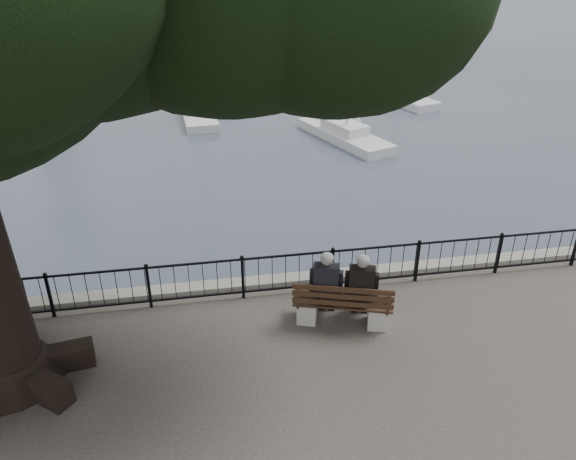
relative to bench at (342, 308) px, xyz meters
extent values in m
cube|color=gray|center=(-0.90, 1.77, -0.87)|extent=(200.00, 0.40, 1.20)
cube|color=black|center=(-0.90, 1.27, 0.61)|extent=(22.00, 0.04, 0.04)
cube|color=black|center=(-0.90, 1.27, -0.22)|extent=(22.00, 0.04, 0.04)
cube|color=#A4A39F|center=(-0.68, 0.26, -0.14)|extent=(0.52, 0.59, 0.46)
cube|color=#A4A39F|center=(0.70, -0.18, -0.14)|extent=(0.52, 0.59, 0.46)
cube|color=black|center=(0.01, 0.04, 0.13)|extent=(2.08, 1.13, 0.04)
cube|color=black|center=(-0.08, -0.24, 0.47)|extent=(1.92, 0.64, 0.45)
cube|color=black|center=(-0.32, 0.16, 0.26)|extent=(0.48, 0.44, 0.27)
cube|color=black|center=(-0.35, 0.04, 0.69)|extent=(0.55, 0.40, 0.67)
sphere|color=tan|center=(-0.34, 0.08, 1.16)|extent=(0.26, 0.26, 0.26)
ellipsoid|color=gray|center=(-0.35, 0.06, 1.19)|extent=(0.27, 0.27, 0.23)
cube|color=black|center=(-0.22, 0.47, -0.12)|extent=(0.49, 0.57, 0.50)
cube|color=black|center=(0.35, -0.05, 0.26)|extent=(0.48, 0.44, 0.27)
cube|color=black|center=(0.31, -0.17, 0.69)|extent=(0.55, 0.40, 0.67)
sphere|color=tan|center=(0.33, -0.13, 1.16)|extent=(0.26, 0.26, 0.26)
ellipsoid|color=gray|center=(0.32, -0.15, 1.19)|extent=(0.27, 0.27, 0.23)
cube|color=black|center=(0.45, 0.26, -0.12)|extent=(0.49, 0.57, 0.50)
cone|color=black|center=(-6.29, -0.57, -0.09)|extent=(1.89, 1.89, 0.56)
cube|color=gray|center=(-18.90, 60.77, -0.77)|extent=(9.71, 9.71, 1.40)
cube|color=gray|center=(1.10, 48.77, -0.77)|extent=(6.29, 6.29, 1.40)
cube|color=silver|center=(-2.40, 18.98, -1.27)|extent=(1.87, 5.52, 0.60)
cube|color=silver|center=(-2.40, 18.98, -0.77)|extent=(1.25, 2.28, 0.45)
cube|color=silver|center=(3.95, 14.34, -1.27)|extent=(3.36, 5.67, 0.61)
cube|color=silver|center=(3.95, 14.34, -0.77)|extent=(1.83, 2.49, 0.46)
cylinder|color=silver|center=(3.95, 14.03, 3.92)|extent=(0.12, 0.12, 9.78)
cube|color=silver|center=(8.66, 20.57, -1.27)|extent=(3.24, 5.81, 0.62)
cube|color=silver|center=(8.66, 20.57, -0.77)|extent=(1.80, 2.53, 0.47)
cylinder|color=silver|center=(8.66, 20.26, 3.59)|extent=(0.12, 0.12, 9.12)
cube|color=silver|center=(-10.07, 31.38, -1.27)|extent=(2.42, 5.87, 0.63)
cube|color=silver|center=(-10.07, 31.38, -0.77)|extent=(1.50, 2.47, 0.47)
cube|color=silver|center=(-1.99, 30.24, -1.27)|extent=(2.18, 5.35, 0.58)
cube|color=silver|center=(-1.99, 30.24, -0.77)|extent=(1.35, 2.25, 0.43)
cube|color=silver|center=(5.82, 32.99, -1.27)|extent=(2.97, 4.85, 0.52)
cube|color=silver|center=(5.82, 32.99, -0.77)|extent=(1.60, 2.14, 0.39)
cube|color=silver|center=(-4.68, 38.49, -1.27)|extent=(2.08, 5.51, 0.60)
cube|color=silver|center=(-4.68, 38.49, -0.77)|extent=(1.33, 2.30, 0.45)
cube|color=silver|center=(9.68, 36.46, -1.27)|extent=(2.26, 5.82, 0.63)
cube|color=silver|center=(9.68, 36.46, -0.77)|extent=(1.43, 2.44, 0.47)
camera|label=1|loc=(-2.72, -9.06, 6.72)|focal=35.00mm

